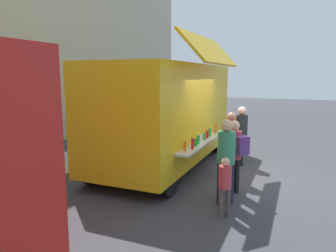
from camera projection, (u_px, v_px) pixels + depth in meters
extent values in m
plane|color=#38383D|center=(245.00, 177.00, 8.13)|extent=(60.00, 60.00, 0.00)
cube|color=gold|center=(166.00, 111.00, 9.03)|extent=(5.83, 2.28, 2.61)
cube|color=gold|center=(211.00, 50.00, 7.69)|extent=(3.20, 0.72, 0.75)
cube|color=black|center=(195.00, 103.00, 8.04)|extent=(3.04, 0.12, 1.17)
cube|color=#B7B7BC|center=(203.00, 142.00, 8.12)|extent=(3.20, 0.37, 0.05)
cylinder|color=orange|center=(185.00, 146.00, 7.01)|extent=(0.07, 0.07, 0.22)
cylinder|color=red|center=(193.00, 144.00, 7.20)|extent=(0.07, 0.07, 0.25)
cylinder|color=green|center=(196.00, 142.00, 7.49)|extent=(0.08, 0.08, 0.19)
cylinder|color=green|center=(198.00, 140.00, 7.74)|extent=(0.08, 0.08, 0.21)
cylinder|color=white|center=(200.00, 138.00, 7.99)|extent=(0.08, 0.08, 0.20)
cylinder|color=green|center=(204.00, 137.00, 8.21)|extent=(0.06, 0.06, 0.18)
cylinder|color=red|center=(207.00, 135.00, 8.46)|extent=(0.08, 0.08, 0.20)
cylinder|color=green|center=(210.00, 132.00, 8.71)|extent=(0.08, 0.08, 0.22)
cylinder|color=yellow|center=(211.00, 130.00, 8.97)|extent=(0.06, 0.06, 0.24)
cylinder|color=orange|center=(216.00, 129.00, 9.21)|extent=(0.08, 0.08, 0.26)
cube|color=black|center=(197.00, 90.00, 11.55)|extent=(0.09, 1.90, 1.15)
cylinder|color=black|center=(166.00, 135.00, 11.59)|extent=(0.90, 0.28, 0.90)
cylinder|color=black|center=(217.00, 139.00, 10.84)|extent=(0.90, 0.28, 0.90)
cylinder|color=black|center=(93.00, 166.00, 7.57)|extent=(0.90, 0.28, 0.90)
cylinder|color=black|center=(167.00, 176.00, 6.83)|extent=(0.90, 0.28, 0.90)
cylinder|color=#2D623B|center=(150.00, 127.00, 13.32)|extent=(0.60, 0.60, 0.91)
cylinder|color=#1F2135|center=(227.00, 164.00, 7.82)|extent=(0.13, 0.13, 0.84)
cylinder|color=#1F2135|center=(233.00, 163.00, 7.96)|extent=(0.13, 0.13, 0.84)
cylinder|color=#AF3A43|center=(231.00, 135.00, 7.78)|extent=(0.35, 0.35, 0.63)
sphere|color=#9E6D54|center=(232.00, 117.00, 7.71)|extent=(0.24, 0.24, 0.24)
cube|color=brown|center=(224.00, 147.00, 7.64)|extent=(0.25, 0.22, 0.25)
cylinder|color=black|center=(229.00, 177.00, 6.89)|extent=(0.13, 0.13, 0.81)
cylinder|color=black|center=(236.00, 175.00, 7.00)|extent=(0.13, 0.13, 0.81)
cylinder|color=#BA3943|center=(234.00, 145.00, 6.83)|extent=(0.33, 0.33, 0.61)
sphere|color=#D8A97F|center=(234.00, 126.00, 6.77)|extent=(0.23, 0.23, 0.23)
cube|color=#562C7B|center=(242.00, 146.00, 6.61)|extent=(0.33, 0.31, 0.39)
cylinder|color=#1F2139|center=(220.00, 184.00, 6.35)|extent=(0.14, 0.14, 0.86)
cylinder|color=#1F2139|center=(230.00, 183.00, 6.42)|extent=(0.14, 0.14, 0.86)
cylinder|color=#338960|center=(226.00, 147.00, 6.27)|extent=(0.36, 0.36, 0.65)
sphere|color=#E1AD7F|center=(227.00, 126.00, 6.20)|extent=(0.24, 0.24, 0.24)
cylinder|color=black|center=(241.00, 152.00, 9.10)|extent=(0.13, 0.13, 0.84)
cylinder|color=black|center=(240.00, 150.00, 9.32)|extent=(0.13, 0.13, 0.84)
cylinder|color=#212327|center=(241.00, 126.00, 9.09)|extent=(0.35, 0.35, 0.64)
sphere|color=beige|center=(242.00, 111.00, 9.02)|extent=(0.24, 0.24, 0.24)
cylinder|color=#4D4642|center=(221.00, 203.00, 5.79)|extent=(0.09, 0.09, 0.55)
cylinder|color=#4D4642|center=(228.00, 202.00, 5.84)|extent=(0.09, 0.09, 0.55)
cylinder|color=#B8383E|center=(225.00, 177.00, 5.74)|extent=(0.23, 0.23, 0.42)
sphere|color=#DFAE81|center=(226.00, 162.00, 5.69)|extent=(0.16, 0.16, 0.16)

